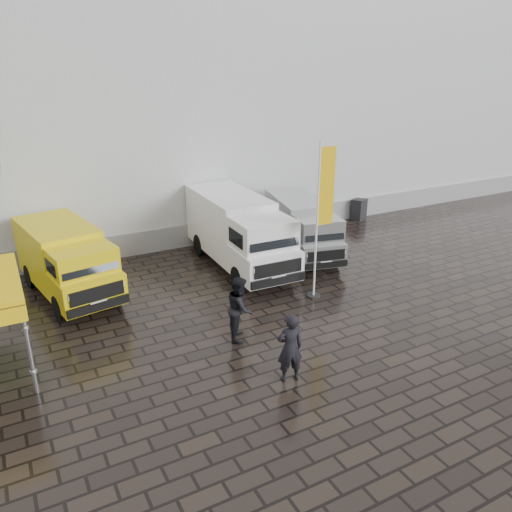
{
  "coord_description": "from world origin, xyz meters",
  "views": [
    {
      "loc": [
        -9.06,
        -12.12,
        7.66
      ],
      "look_at": [
        -1.4,
        2.2,
        1.39
      ],
      "focal_mm": 35.0,
      "sensor_mm": 36.0,
      "label": 1
    }
  ],
  "objects_px": {
    "van_white": "(239,233)",
    "van_silver": "(302,228)",
    "person_front": "(290,348)",
    "wheelie_bin": "(359,209)",
    "flagpole": "(322,212)",
    "person_tent": "(240,308)",
    "van_yellow": "(67,263)"
  },
  "relations": [
    {
      "from": "wheelie_bin",
      "to": "van_white",
      "type": "bearing_deg",
      "value": -179.46
    },
    {
      "from": "person_front",
      "to": "wheelie_bin",
      "type": "bearing_deg",
      "value": -124.37
    },
    {
      "from": "van_yellow",
      "to": "van_white",
      "type": "bearing_deg",
      "value": -13.49
    },
    {
      "from": "van_silver",
      "to": "person_tent",
      "type": "xyz_separation_m",
      "value": [
        -5.46,
        -5.08,
        -0.18
      ]
    },
    {
      "from": "van_yellow",
      "to": "van_silver",
      "type": "height_order",
      "value": "van_yellow"
    },
    {
      "from": "van_white",
      "to": "van_silver",
      "type": "height_order",
      "value": "van_white"
    },
    {
      "from": "van_white",
      "to": "person_tent",
      "type": "relative_size",
      "value": 3.3
    },
    {
      "from": "van_silver",
      "to": "flagpole",
      "type": "height_order",
      "value": "flagpole"
    },
    {
      "from": "flagpole",
      "to": "wheelie_bin",
      "type": "bearing_deg",
      "value": 42.71
    },
    {
      "from": "van_yellow",
      "to": "flagpole",
      "type": "xyz_separation_m",
      "value": [
        7.71,
        -4.13,
        1.84
      ]
    },
    {
      "from": "van_yellow",
      "to": "flagpole",
      "type": "relative_size",
      "value": 0.97
    },
    {
      "from": "van_yellow",
      "to": "person_front",
      "type": "bearing_deg",
      "value": -72.64
    },
    {
      "from": "van_yellow",
      "to": "van_white",
      "type": "relative_size",
      "value": 0.82
    },
    {
      "from": "van_white",
      "to": "van_silver",
      "type": "relative_size",
      "value": 1.21
    },
    {
      "from": "van_yellow",
      "to": "person_front",
      "type": "distance_m",
      "value": 9.0
    },
    {
      "from": "van_yellow",
      "to": "flagpole",
      "type": "height_order",
      "value": "flagpole"
    },
    {
      "from": "van_white",
      "to": "flagpole",
      "type": "bearing_deg",
      "value": -69.58
    },
    {
      "from": "wheelie_bin",
      "to": "person_front",
      "type": "height_order",
      "value": "person_front"
    },
    {
      "from": "flagpole",
      "to": "person_front",
      "type": "relative_size",
      "value": 2.87
    },
    {
      "from": "flagpole",
      "to": "person_tent",
      "type": "height_order",
      "value": "flagpole"
    },
    {
      "from": "van_yellow",
      "to": "van_white",
      "type": "height_order",
      "value": "van_white"
    },
    {
      "from": "wheelie_bin",
      "to": "person_tent",
      "type": "relative_size",
      "value": 0.56
    },
    {
      "from": "van_yellow",
      "to": "van_silver",
      "type": "relative_size",
      "value": 0.99
    },
    {
      "from": "person_front",
      "to": "van_white",
      "type": "bearing_deg",
      "value": -95.63
    },
    {
      "from": "van_white",
      "to": "van_silver",
      "type": "distance_m",
      "value": 2.99
    },
    {
      "from": "van_yellow",
      "to": "van_silver",
      "type": "distance_m",
      "value": 9.43
    },
    {
      "from": "person_front",
      "to": "person_tent",
      "type": "xyz_separation_m",
      "value": [
        -0.16,
        2.51,
        0.03
      ]
    },
    {
      "from": "flagpole",
      "to": "van_white",
      "type": "bearing_deg",
      "value": 108.66
    },
    {
      "from": "wheelie_bin",
      "to": "person_tent",
      "type": "distance_m",
      "value": 13.46
    },
    {
      "from": "van_yellow",
      "to": "wheelie_bin",
      "type": "relative_size",
      "value": 4.82
    },
    {
      "from": "wheelie_bin",
      "to": "person_front",
      "type": "relative_size",
      "value": 0.58
    },
    {
      "from": "van_silver",
      "to": "person_front",
      "type": "xyz_separation_m",
      "value": [
        -5.3,
        -7.59,
        -0.21
      ]
    }
  ]
}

